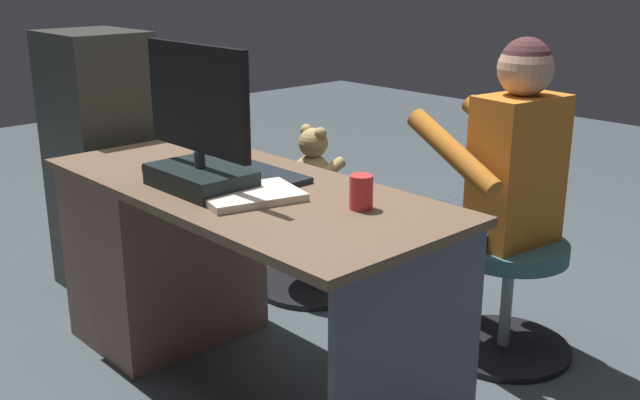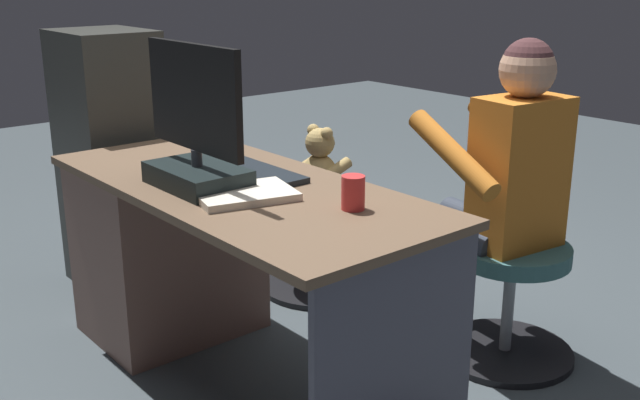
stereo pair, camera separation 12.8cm
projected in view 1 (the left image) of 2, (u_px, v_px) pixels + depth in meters
The scene contains 13 objects.
ground_plane at pixel (321, 346), 2.92m from camera, with size 10.00×10.00×0.00m, color #414A4F.
desk at pixel (181, 247), 2.86m from camera, with size 1.54×0.67×0.73m.
monitor at pixel (199, 142), 2.39m from camera, with size 0.51×0.22×0.46m.
keyboard at pixel (258, 172), 2.59m from camera, with size 0.42×0.14×0.02m, color black.
computer_mouse at pixel (203, 155), 2.79m from camera, with size 0.06×0.10×0.04m, color #302521.
cup at pixel (361, 192), 2.22m from camera, with size 0.07×0.07×0.10m, color red.
tv_remote at pixel (164, 167), 2.65m from camera, with size 0.04×0.15×0.02m, color black.
notebook_binder at pixel (250, 195), 2.32m from camera, with size 0.22×0.30×0.02m, color beige.
office_chair_teddy at pixel (314, 234), 3.40m from camera, with size 0.55×0.55×0.45m.
teddy_bear at pixel (315, 164), 3.31m from camera, with size 0.22×0.22×0.31m.
visitor_chair at pixel (508, 288), 2.82m from camera, with size 0.51×0.51×0.45m.
person at pixel (496, 172), 2.74m from camera, with size 0.55×0.52×1.19m.
equipment_rack at pixel (102, 164), 3.31m from camera, with size 0.44×0.36×1.16m, color #33342F.
Camera 1 is at (-1.92, 1.78, 1.42)m, focal length 42.17 mm.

